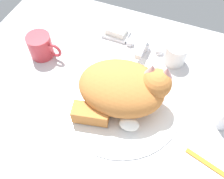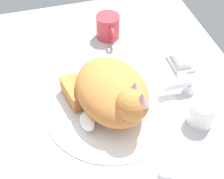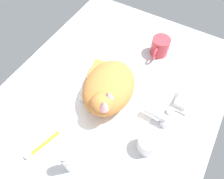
{
  "view_description": "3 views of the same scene",
  "coord_description": "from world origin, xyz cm",
  "views": [
    {
      "loc": [
        12.72,
        -38.59,
        65.12
      ],
      "look_at": [
        -2.1,
        -1.84,
        7.29
      ],
      "focal_mm": 40.58,
      "sensor_mm": 36.0,
      "label": 1
    },
    {
      "loc": [
        59.56,
        -16.65,
        71.54
      ],
      "look_at": [
        0.33,
        0.01,
        7.58
      ],
      "focal_mm": 54.58,
      "sensor_mm": 36.0,
      "label": 2
    },
    {
      "loc": [
        37.35,
        22.85,
        72.11
      ],
      "look_at": [
        -0.86,
        0.79,
        4.66
      ],
      "focal_mm": 34.15,
      "sensor_mm": 36.0,
      "label": 3
    }
  ],
  "objects": [
    {
      "name": "soap_bar",
      "position": [
        -11.48,
        25.74,
        2.32
      ],
      "size": [
        7.33,
        4.99,
        2.25
      ],
      "primitive_type": "cube",
      "rotation": [
        0.0,
        0.0,
        -0.05
      ],
      "color": "white",
      "rests_on": "soap_dish"
    },
    {
      "name": "rinse_cup",
      "position": [
        11.0,
        21.39,
        3.53
      ],
      "size": [
        7.05,
        7.05,
        7.05
      ],
      "color": "white",
      "rests_on": "ground_plane"
    },
    {
      "name": "cat",
      "position": [
        0.95,
        -0.09,
        7.07
      ],
      "size": [
        27.06,
        23.25,
        14.68
      ],
      "color": "#D17F3D",
      "rests_on": "sink_basin"
    },
    {
      "name": "sink_basin",
      "position": [
        0.0,
        0.0,
        0.43
      ],
      "size": [
        37.16,
        37.16,
        0.85
      ],
      "primitive_type": "cylinder",
      "color": "white",
      "rests_on": "ground_plane"
    },
    {
      "name": "ground_plane",
      "position": [
        0.0,
        0.0,
        -1.5
      ],
      "size": [
        110.0,
        82.5,
        3.0
      ],
      "primitive_type": "cube",
      "color": "silver"
    },
    {
      "name": "faucet",
      "position": [
        0.0,
        21.9,
        2.18
      ],
      "size": [
        13.58,
        10.29,
        5.02
      ],
      "color": "silver",
      "rests_on": "ground_plane"
    },
    {
      "name": "coffee_mug",
      "position": [
        -31.29,
        7.57,
        4.07
      ],
      "size": [
        11.91,
        7.93,
        8.15
      ],
      "color": "#C63842",
      "rests_on": "ground_plane"
    },
    {
      "name": "soap_dish",
      "position": [
        -11.48,
        25.74,
        0.6
      ],
      "size": [
        9.0,
        6.4,
        1.2
      ],
      "primitive_type": "cube",
      "color": "white",
      "rests_on": "ground_plane"
    }
  ]
}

